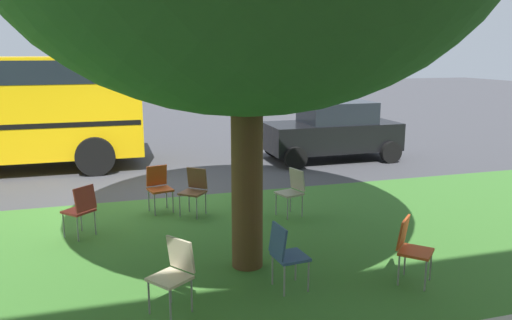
{
  "coord_description": "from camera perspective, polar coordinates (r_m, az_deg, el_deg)",
  "views": [
    {
      "loc": [
        0.74,
        10.5,
        3.02
      ],
      "look_at": [
        -1.96,
        1.47,
        0.98
      ],
      "focal_mm": 35.38,
      "sensor_mm": 36.0,
      "label": 1
    }
  ],
  "objects": [
    {
      "name": "chair_5",
      "position": [
        7.03,
        17.09,
        -9.2
      ],
      "size": [
        0.59,
        0.59,
        0.88
      ],
      "color": "#C64C1E",
      "rests_on": "ground"
    },
    {
      "name": "chair_4",
      "position": [
        9.51,
        -6.98,
        -3.13
      ],
      "size": [
        0.59,
        0.59,
        0.88
      ],
      "color": "brown",
      "rests_on": "ground"
    },
    {
      "name": "chair_3",
      "position": [
        6.1,
        -9.25,
        -12.17
      ],
      "size": [
        0.58,
        0.58,
        0.88
      ],
      "color": "beige",
      "rests_on": "ground"
    },
    {
      "name": "chair_2",
      "position": [
        8.78,
        -19.16,
        -5.05
      ],
      "size": [
        0.59,
        0.59,
        0.88
      ],
      "color": "#B7332D",
      "rests_on": "ground"
    },
    {
      "name": "chair_0",
      "position": [
        9.41,
        4.13,
        -3.25
      ],
      "size": [
        0.52,
        0.52,
        0.88
      ],
      "color": "#ADA393",
      "rests_on": "ground"
    },
    {
      "name": "parked_car",
      "position": [
        14.37,
        8.67,
        3.32
      ],
      "size": [
        3.7,
        1.92,
        1.65
      ],
      "color": "black",
      "rests_on": "ground"
    },
    {
      "name": "grass_verge",
      "position": [
        7.93,
        -10.18,
        -10.35
      ],
      "size": [
        48.0,
        6.0,
        0.01
      ],
      "primitive_type": "cube",
      "color": "#3D752D",
      "rests_on": "ground"
    },
    {
      "name": "chair_6",
      "position": [
        9.82,
        -10.93,
        -2.77
      ],
      "size": [
        0.5,
        0.51,
        0.88
      ],
      "color": "#C64C1E",
      "rests_on": "ground"
    },
    {
      "name": "chair_1",
      "position": [
        6.54,
        3.34,
        -10.3
      ],
      "size": [
        0.46,
        0.46,
        0.88
      ],
      "color": "#335184",
      "rests_on": "ground"
    },
    {
      "name": "ground",
      "position": [
        10.95,
        -12.13,
        -4.08
      ],
      "size": [
        80.0,
        80.0,
        0.0
      ],
      "primitive_type": "plane",
      "color": "#424247"
    }
  ]
}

